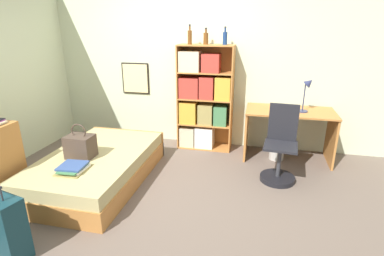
{
  "coord_description": "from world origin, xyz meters",
  "views": [
    {
      "loc": [
        1.22,
        -3.08,
        1.91
      ],
      "look_at": [
        0.46,
        0.19,
        0.75
      ],
      "focal_mm": 28.0,
      "sensor_mm": 36.0,
      "label": 1
    }
  ],
  "objects_px": {
    "bottle_brown": "(206,38)",
    "desk_chair": "(280,156)",
    "bed": "(98,167)",
    "book_stack_on_bed": "(73,168)",
    "waste_bin": "(277,150)",
    "bookcase": "(203,100)",
    "bottle_clear": "(225,38)",
    "handbag": "(80,146)",
    "bottle_green": "(190,37)",
    "desk_lamp": "(308,88)",
    "desk": "(289,125)"
  },
  "relations": [
    {
      "from": "waste_bin",
      "to": "bottle_green",
      "type": "bearing_deg",
      "value": 172.05
    },
    {
      "from": "book_stack_on_bed",
      "to": "bottle_clear",
      "type": "xyz_separation_m",
      "value": [
        1.4,
        1.91,
        1.32
      ]
    },
    {
      "from": "bed",
      "to": "desk_lamp",
      "type": "height_order",
      "value": "desk_lamp"
    },
    {
      "from": "bed",
      "to": "desk",
      "type": "bearing_deg",
      "value": 27.65
    },
    {
      "from": "bed",
      "to": "handbag",
      "type": "distance_m",
      "value": 0.38
    },
    {
      "from": "desk_chair",
      "to": "bottle_clear",
      "type": "bearing_deg",
      "value": 134.95
    },
    {
      "from": "bed",
      "to": "waste_bin",
      "type": "bearing_deg",
      "value": 27.76
    },
    {
      "from": "bed",
      "to": "desk_chair",
      "type": "bearing_deg",
      "value": 13.89
    },
    {
      "from": "book_stack_on_bed",
      "to": "waste_bin",
      "type": "distance_m",
      "value": 2.83
    },
    {
      "from": "book_stack_on_bed",
      "to": "bottle_green",
      "type": "distance_m",
      "value": 2.46
    },
    {
      "from": "bottle_brown",
      "to": "waste_bin",
      "type": "height_order",
      "value": "bottle_brown"
    },
    {
      "from": "book_stack_on_bed",
      "to": "bookcase",
      "type": "relative_size",
      "value": 0.21
    },
    {
      "from": "bookcase",
      "to": "bottle_clear",
      "type": "height_order",
      "value": "bottle_clear"
    },
    {
      "from": "bottle_brown",
      "to": "desk_lamp",
      "type": "relative_size",
      "value": 0.48
    },
    {
      "from": "bottle_clear",
      "to": "desk_chair",
      "type": "bearing_deg",
      "value": -45.05
    },
    {
      "from": "book_stack_on_bed",
      "to": "bottle_brown",
      "type": "xyz_separation_m",
      "value": [
        1.11,
        1.94,
        1.31
      ]
    },
    {
      "from": "bed",
      "to": "desk_chair",
      "type": "relative_size",
      "value": 1.95
    },
    {
      "from": "book_stack_on_bed",
      "to": "bottle_clear",
      "type": "bearing_deg",
      "value": 53.68
    },
    {
      "from": "desk_lamp",
      "to": "bottle_green",
      "type": "bearing_deg",
      "value": 174.74
    },
    {
      "from": "bookcase",
      "to": "desk_chair",
      "type": "bearing_deg",
      "value": -35.66
    },
    {
      "from": "handbag",
      "to": "bottle_green",
      "type": "bearing_deg",
      "value": 56.75
    },
    {
      "from": "bottle_green",
      "to": "bottle_brown",
      "type": "xyz_separation_m",
      "value": [
        0.23,
        0.07,
        -0.02
      ]
    },
    {
      "from": "bottle_green",
      "to": "desk_chair",
      "type": "xyz_separation_m",
      "value": [
        1.38,
        -0.82,
        -1.41
      ]
    },
    {
      "from": "bookcase",
      "to": "desk",
      "type": "height_order",
      "value": "bookcase"
    },
    {
      "from": "bottle_green",
      "to": "bottle_brown",
      "type": "relative_size",
      "value": 1.2
    },
    {
      "from": "book_stack_on_bed",
      "to": "bottle_brown",
      "type": "height_order",
      "value": "bottle_brown"
    },
    {
      "from": "bookcase",
      "to": "bottle_clear",
      "type": "bearing_deg",
      "value": 3.06
    },
    {
      "from": "handbag",
      "to": "desk_lamp",
      "type": "bearing_deg",
      "value": 26.82
    },
    {
      "from": "bookcase",
      "to": "bottle_green",
      "type": "xyz_separation_m",
      "value": [
        -0.2,
        -0.02,
        0.95
      ]
    },
    {
      "from": "bottle_green",
      "to": "bottle_clear",
      "type": "xyz_separation_m",
      "value": [
        0.52,
        0.03,
        -0.01
      ]
    },
    {
      "from": "desk_chair",
      "to": "desk_lamp",
      "type": "bearing_deg",
      "value": 63.53
    },
    {
      "from": "bottle_clear",
      "to": "bed",
      "type": "bearing_deg",
      "value": -134.68
    },
    {
      "from": "desk",
      "to": "desk_lamp",
      "type": "height_order",
      "value": "desk_lamp"
    },
    {
      "from": "desk_lamp",
      "to": "bed",
      "type": "bearing_deg",
      "value": -154.68
    },
    {
      "from": "bottle_green",
      "to": "desk",
      "type": "bearing_deg",
      "value": -4.77
    },
    {
      "from": "bookcase",
      "to": "desk_lamp",
      "type": "height_order",
      "value": "bookcase"
    },
    {
      "from": "desk_lamp",
      "to": "desk",
      "type": "bearing_deg",
      "value": 170.97
    },
    {
      "from": "bookcase",
      "to": "book_stack_on_bed",
      "type": "bearing_deg",
      "value": -119.87
    },
    {
      "from": "handbag",
      "to": "desk",
      "type": "relative_size",
      "value": 0.34
    },
    {
      "from": "bed",
      "to": "bottle_green",
      "type": "bearing_deg",
      "value": 57.39
    },
    {
      "from": "handbag",
      "to": "waste_bin",
      "type": "xyz_separation_m",
      "value": [
        2.38,
        1.33,
        -0.38
      ]
    },
    {
      "from": "bed",
      "to": "bookcase",
      "type": "distance_m",
      "value": 1.87
    },
    {
      "from": "bottle_brown",
      "to": "desk_chair",
      "type": "xyz_separation_m",
      "value": [
        1.15,
        -0.89,
        -1.4
      ]
    },
    {
      "from": "bottle_green",
      "to": "desk_lamp",
      "type": "bearing_deg",
      "value": -5.26
    },
    {
      "from": "bed",
      "to": "bottle_brown",
      "type": "xyz_separation_m",
      "value": [
        1.11,
        1.45,
        1.54
      ]
    },
    {
      "from": "bottle_green",
      "to": "bottle_clear",
      "type": "relative_size",
      "value": 1.12
    },
    {
      "from": "bottle_brown",
      "to": "desk",
      "type": "distance_m",
      "value": 1.77
    },
    {
      "from": "handbag",
      "to": "bottle_clear",
      "type": "distance_m",
      "value": 2.49
    },
    {
      "from": "bookcase",
      "to": "desk_lamp",
      "type": "distance_m",
      "value": 1.54
    },
    {
      "from": "bed",
      "to": "book_stack_on_bed",
      "type": "height_order",
      "value": "book_stack_on_bed"
    }
  ]
}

